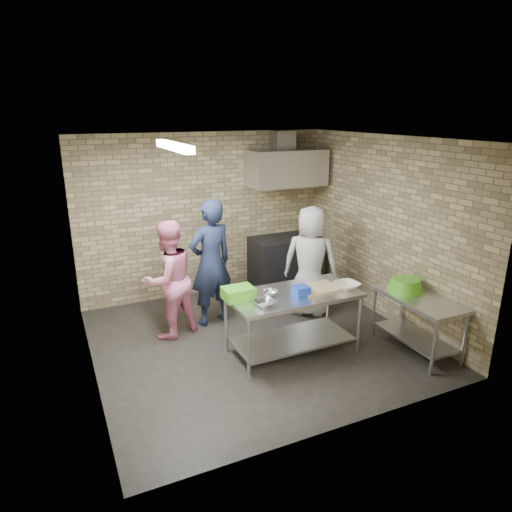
# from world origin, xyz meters

# --- Properties ---
(floor) EXTENTS (4.20, 4.20, 0.00)m
(floor) POSITION_xyz_m (0.00, 0.00, 0.00)
(floor) COLOR black
(floor) RESTS_ON ground
(ceiling) EXTENTS (4.20, 4.20, 0.00)m
(ceiling) POSITION_xyz_m (0.00, 0.00, 2.70)
(ceiling) COLOR black
(ceiling) RESTS_ON ground
(back_wall) EXTENTS (4.20, 0.06, 2.70)m
(back_wall) POSITION_xyz_m (0.00, 2.00, 1.35)
(back_wall) COLOR tan
(back_wall) RESTS_ON ground
(front_wall) EXTENTS (4.20, 0.06, 2.70)m
(front_wall) POSITION_xyz_m (0.00, -2.00, 1.35)
(front_wall) COLOR tan
(front_wall) RESTS_ON ground
(left_wall) EXTENTS (0.06, 4.00, 2.70)m
(left_wall) POSITION_xyz_m (-2.10, 0.00, 1.35)
(left_wall) COLOR tan
(left_wall) RESTS_ON ground
(right_wall) EXTENTS (0.06, 4.00, 2.70)m
(right_wall) POSITION_xyz_m (2.10, 0.00, 1.35)
(right_wall) COLOR tan
(right_wall) RESTS_ON ground
(prep_table) EXTENTS (1.66, 0.83, 0.83)m
(prep_table) POSITION_xyz_m (0.31, -0.47, 0.41)
(prep_table) COLOR silver
(prep_table) RESTS_ON floor
(side_counter) EXTENTS (0.60, 1.20, 0.75)m
(side_counter) POSITION_xyz_m (1.80, -1.10, 0.38)
(side_counter) COLOR silver
(side_counter) RESTS_ON floor
(stove) EXTENTS (1.20, 0.70, 0.90)m
(stove) POSITION_xyz_m (1.35, 1.65, 0.45)
(stove) COLOR black
(stove) RESTS_ON floor
(range_hood) EXTENTS (1.30, 0.60, 0.60)m
(range_hood) POSITION_xyz_m (1.35, 1.70, 2.10)
(range_hood) COLOR silver
(range_hood) RESTS_ON back_wall
(hood_duct) EXTENTS (0.35, 0.30, 0.30)m
(hood_duct) POSITION_xyz_m (1.35, 1.85, 2.55)
(hood_duct) COLOR #A5A8AD
(hood_duct) RESTS_ON back_wall
(wall_shelf) EXTENTS (0.80, 0.20, 0.04)m
(wall_shelf) POSITION_xyz_m (1.65, 1.89, 1.92)
(wall_shelf) COLOR #3F2B19
(wall_shelf) RESTS_ON back_wall
(fluorescent_fixture) EXTENTS (0.10, 1.25, 0.08)m
(fluorescent_fixture) POSITION_xyz_m (-1.00, 0.00, 2.64)
(fluorescent_fixture) COLOR white
(fluorescent_fixture) RESTS_ON ceiling
(green_crate) EXTENTS (0.37, 0.28, 0.15)m
(green_crate) POSITION_xyz_m (-0.39, -0.35, 0.90)
(green_crate) COLOR green
(green_crate) RESTS_ON prep_table
(blue_tub) EXTENTS (0.18, 0.18, 0.12)m
(blue_tub) POSITION_xyz_m (0.36, -0.57, 0.89)
(blue_tub) COLOR #183BB7
(blue_tub) RESTS_ON prep_table
(cutting_board) EXTENTS (0.51, 0.39, 0.03)m
(cutting_board) POSITION_xyz_m (0.66, -0.49, 0.84)
(cutting_board) COLOR tan
(cutting_board) RESTS_ON prep_table
(mixing_bowl_a) EXTENTS (0.28, 0.28, 0.06)m
(mixing_bowl_a) POSITION_xyz_m (-0.19, -0.67, 0.86)
(mixing_bowl_a) COLOR #B9BAC0
(mixing_bowl_a) RESTS_ON prep_table
(mixing_bowl_b) EXTENTS (0.21, 0.21, 0.06)m
(mixing_bowl_b) POSITION_xyz_m (0.01, -0.42, 0.86)
(mixing_bowl_b) COLOR silver
(mixing_bowl_b) RESTS_ON prep_table
(ceramic_bowl) EXTENTS (0.35, 0.35, 0.08)m
(ceramic_bowl) POSITION_xyz_m (1.01, -0.62, 0.87)
(ceramic_bowl) COLOR beige
(ceramic_bowl) RESTS_ON prep_table
(green_basin) EXTENTS (0.46, 0.46, 0.17)m
(green_basin) POSITION_xyz_m (1.78, -0.85, 0.83)
(green_basin) COLOR #59C626
(green_basin) RESTS_ON side_counter
(bottle_red) EXTENTS (0.07, 0.07, 0.18)m
(bottle_red) POSITION_xyz_m (1.40, 1.89, 2.03)
(bottle_red) COLOR #B22619
(bottle_red) RESTS_ON wall_shelf
(bottle_green) EXTENTS (0.06, 0.06, 0.15)m
(bottle_green) POSITION_xyz_m (1.80, 1.89, 2.02)
(bottle_green) COLOR green
(bottle_green) RESTS_ON wall_shelf
(man_navy) EXTENTS (0.75, 0.57, 1.86)m
(man_navy) POSITION_xyz_m (-0.34, 0.79, 0.93)
(man_navy) COLOR #151A36
(man_navy) RESTS_ON floor
(woman_pink) EXTENTS (0.97, 0.86, 1.64)m
(woman_pink) POSITION_xyz_m (-1.00, 0.68, 0.82)
(woman_pink) COLOR pink
(woman_pink) RESTS_ON floor
(woman_white) EXTENTS (0.98, 0.94, 1.69)m
(woman_white) POSITION_xyz_m (1.14, 0.48, 0.85)
(woman_white) COLOR silver
(woman_white) RESTS_ON floor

